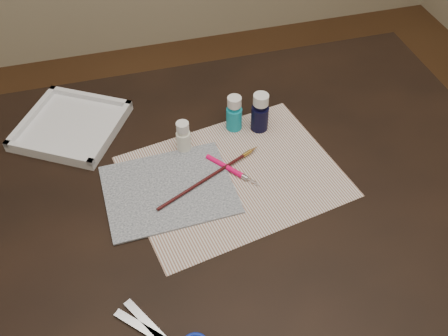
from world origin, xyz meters
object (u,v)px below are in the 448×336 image
object	(u,v)px
paper	(234,176)
paint_bottle_navy	(260,112)
palette_tray	(71,125)
canvas	(169,189)
paint_bottle_white	(183,137)
paint_bottle_cyan	(234,113)

from	to	relation	value
paper	paint_bottle_navy	world-z (taller)	paint_bottle_navy
palette_tray	canvas	bearing A→B (deg)	-53.44
paint_bottle_navy	paint_bottle_white	bearing A→B (deg)	-172.95
palette_tray	paint_bottle_cyan	bearing A→B (deg)	-14.58
paint_bottle_cyan	palette_tray	distance (m)	0.39
paper	palette_tray	size ratio (longest dim) A/B	2.02
paint_bottle_white	palette_tray	world-z (taller)	paint_bottle_white
paper	paint_bottle_navy	distance (m)	0.18
paint_bottle_cyan	paint_bottle_navy	world-z (taller)	paint_bottle_navy
paper	paint_bottle_cyan	world-z (taller)	paint_bottle_cyan
paint_bottle_white	paint_bottle_navy	size ratio (longest dim) A/B	0.80
paper	paint_bottle_navy	xyz separation A→B (m)	(0.10, 0.13, 0.05)
paint_bottle_white	paint_bottle_cyan	world-z (taller)	paint_bottle_cyan
paint_bottle_cyan	canvas	bearing A→B (deg)	-140.80
paint_bottle_cyan	paint_bottle_white	bearing A→B (deg)	-162.57
paint_bottle_navy	palette_tray	size ratio (longest dim) A/B	0.45
paint_bottle_white	paint_bottle_cyan	xyz separation A→B (m)	(0.13, 0.04, 0.01)
paint_bottle_white	palette_tray	bearing A→B (deg)	150.44
paper	paint_bottle_white	bearing A→B (deg)	127.76
paper	canvas	bearing A→B (deg)	-179.37
paper	paint_bottle_cyan	xyz separation A→B (m)	(0.04, 0.15, 0.04)
canvas	paint_bottle_navy	xyz separation A→B (m)	(0.25, 0.14, 0.05)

